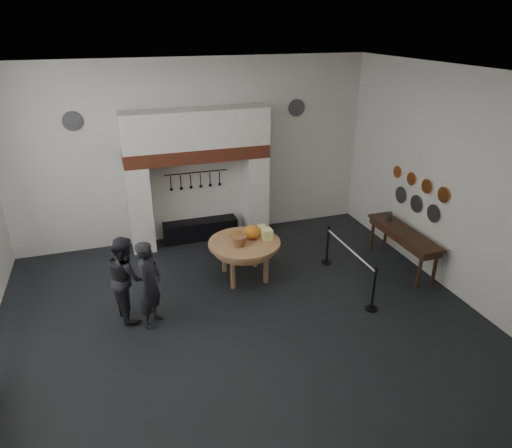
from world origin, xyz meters
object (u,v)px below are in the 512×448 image
object	(u,v)px
iron_range	(201,230)
side_table	(404,232)
work_table	(244,243)
barrier_post_far	(328,246)
visitor_far	(126,278)
visitor_near	(150,284)
barrier_post_near	(374,290)

from	to	relation	value
iron_range	side_table	distance (m)	5.06
work_table	barrier_post_far	xyz separation A→B (m)	(2.02, -0.00, -0.39)
iron_range	side_table	bearing A→B (deg)	-35.24
work_table	iron_range	bearing A→B (deg)	103.11
visitor_far	iron_range	bearing A→B (deg)	-47.76
visitor_near	visitor_far	xyz separation A→B (m)	(-0.40, 0.40, -0.02)
visitor_near	barrier_post_far	world-z (taller)	visitor_near
iron_range	barrier_post_far	distance (m)	3.39
iron_range	barrier_post_near	xyz separation A→B (m)	(2.54, -4.24, 0.20)
iron_range	side_table	xyz separation A→B (m)	(4.10, -2.90, 0.62)
work_table	side_table	distance (m)	3.64
iron_range	work_table	distance (m)	2.37
iron_range	visitor_near	size ratio (longest dim) A/B	1.11
side_table	barrier_post_near	bearing A→B (deg)	-139.23
visitor_far	barrier_post_near	distance (m)	4.76
visitor_near	barrier_post_near	size ratio (longest dim) A/B	1.90
work_table	barrier_post_near	size ratio (longest dim) A/B	1.74
iron_range	visitor_near	world-z (taller)	visitor_near
side_table	visitor_near	bearing A→B (deg)	-175.71
work_table	visitor_near	distance (m)	2.40
iron_range	work_table	bearing A→B (deg)	-76.89
visitor_far	visitor_near	bearing A→B (deg)	-148.23
work_table	visitor_near	size ratio (longest dim) A/B	0.92
visitor_near	barrier_post_near	bearing A→B (deg)	-72.36
iron_range	barrier_post_far	world-z (taller)	barrier_post_far
visitor_near	side_table	world-z (taller)	visitor_near
iron_range	visitor_far	xyz separation A→B (m)	(-2.01, -2.92, 0.59)
work_table	visitor_near	bearing A→B (deg)	-152.93
visitor_near	side_table	size ratio (longest dim) A/B	0.78
visitor_near	barrier_post_far	xyz separation A→B (m)	(4.16, 1.09, -0.40)
work_table	barrier_post_near	bearing A→B (deg)	-44.71
iron_range	work_table	size ratio (longest dim) A/B	1.21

